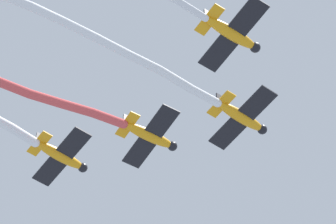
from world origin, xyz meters
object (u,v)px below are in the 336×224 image
Objects in this scene: airplane_slot at (61,156)px; airplane_right_wing at (232,34)px; airplane_left_wing at (150,136)px; airplane_lead at (242,117)px.

airplane_right_wing is at bearing -76.56° from airplane_slot.
airplane_right_wing is at bearing -87.20° from airplane_left_wing.
airplane_lead is at bearing 47.95° from airplane_right_wing.
airplane_right_wing reaches higher than airplane_left_wing.
airplane_lead is 0.98× the size of airplane_right_wing.
airplane_left_wing is 1.02× the size of airplane_right_wing.
airplane_slot is (-8.61, 1.85, -0.30)m from airplane_left_wing.
airplane_slot is (-17.21, 3.68, -0.30)m from airplane_lead.
airplane_left_wing is 8.81m from airplane_slot.
airplane_right_wing reaches higher than airplane_lead.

